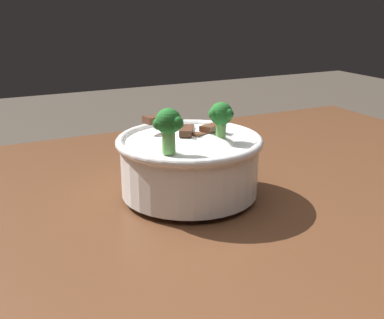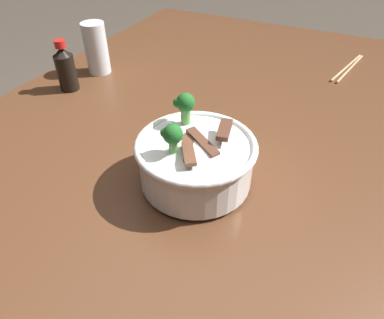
{
  "view_description": "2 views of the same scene",
  "coord_description": "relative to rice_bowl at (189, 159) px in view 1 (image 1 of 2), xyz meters",
  "views": [
    {
      "loc": [
        0.12,
        0.48,
        1.04
      ],
      "look_at": [
        -0.16,
        -0.11,
        0.82
      ],
      "focal_mm": 44.43,
      "sensor_mm": 36.0,
      "label": 1
    },
    {
      "loc": [
        -0.58,
        -0.29,
        1.2
      ],
      "look_at": [
        -0.17,
        -0.1,
        0.83
      ],
      "focal_mm": 32.93,
      "sensor_mm": 36.0,
      "label": 2
    }
  ],
  "objects": [
    {
      "name": "rice_bowl",
      "position": [
        0.0,
        0.0,
        0.0
      ],
      "size": [
        0.21,
        0.21,
        0.14
      ],
      "color": "white",
      "rests_on": "dining_table"
    },
    {
      "name": "dining_table",
      "position": [
        0.15,
        0.1,
        -0.13
      ],
      "size": [
        1.52,
        0.96,
        0.77
      ],
      "color": "#56331E",
      "rests_on": "ground"
    }
  ]
}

